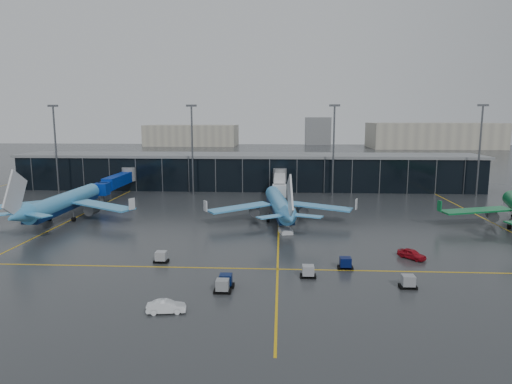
# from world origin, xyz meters

# --- Properties ---
(ground) EXTENTS (600.00, 600.00, 0.00)m
(ground) POSITION_xyz_m (0.00, 0.00, 0.00)
(ground) COLOR #282B2D
(ground) RESTS_ON ground
(terminal_pier) EXTENTS (142.00, 17.00, 10.70)m
(terminal_pier) POSITION_xyz_m (0.00, 62.00, 5.42)
(terminal_pier) COLOR black
(terminal_pier) RESTS_ON ground
(jet_bridges) EXTENTS (94.00, 27.50, 7.20)m
(jet_bridges) POSITION_xyz_m (-35.00, 42.99, 4.55)
(jet_bridges) COLOR #595B60
(jet_bridges) RESTS_ON ground
(flood_masts) EXTENTS (203.00, 0.50, 25.50)m
(flood_masts) POSITION_xyz_m (5.00, 50.00, 13.81)
(flood_masts) COLOR #595B60
(flood_masts) RESTS_ON ground
(distant_hangars) EXTENTS (260.00, 71.00, 22.00)m
(distant_hangars) POSITION_xyz_m (49.94, 270.08, 8.79)
(distant_hangars) COLOR #B2AD99
(distant_hangars) RESTS_ON ground
(taxi_lines) EXTENTS (220.00, 120.00, 0.02)m
(taxi_lines) POSITION_xyz_m (10.00, 10.61, 0.01)
(taxi_lines) COLOR gold
(taxi_lines) RESTS_ON ground
(airliner_arkefly) EXTENTS (34.85, 39.66, 12.16)m
(airliner_arkefly) POSITION_xyz_m (-36.51, 15.70, 6.08)
(airliner_arkefly) COLOR #4098D2
(airliner_arkefly) RESTS_ON ground
(airliner_klm_near) EXTENTS (36.75, 40.68, 11.37)m
(airliner_klm_near) POSITION_xyz_m (9.99, 17.27, 5.69)
(airliner_klm_near) COLOR #449FE2
(airliner_klm_near) RESTS_ON ground
(baggage_carts) EXTENTS (37.05, 13.12, 1.70)m
(baggage_carts) POSITION_xyz_m (9.96, -18.92, 0.76)
(baggage_carts) COLOR black
(baggage_carts) RESTS_ON ground
(mobile_airstair) EXTENTS (2.89, 3.63, 3.45)m
(mobile_airstair) POSITION_xyz_m (11.36, 6.16, 0.77)
(mobile_airstair) COLOR silver
(mobile_airstair) RESTS_ON ground
(service_van_red) EXTENTS (4.33, 4.65, 1.55)m
(service_van_red) POSITION_xyz_m (30.99, -8.84, 0.77)
(service_van_red) COLOR #A30C18
(service_van_red) RESTS_ON ground
(service_van_white) EXTENTS (4.59, 2.20, 1.45)m
(service_van_white) POSITION_xyz_m (-2.50, -30.77, 0.73)
(service_van_white) COLOR white
(service_van_white) RESTS_ON ground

